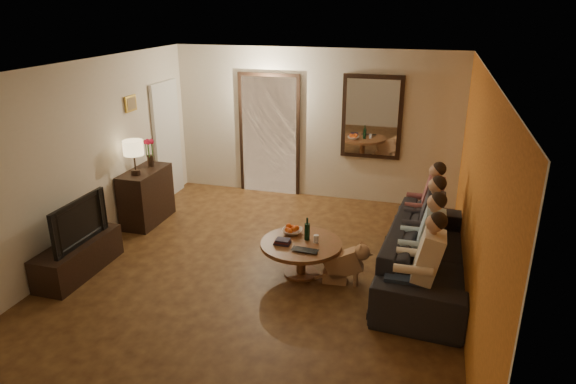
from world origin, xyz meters
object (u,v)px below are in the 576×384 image
(person_a, at_px, (421,272))
(wine_bottle, at_px, (307,228))
(person_c, at_px, (424,227))
(coffee_table, at_px, (301,258))
(table_lamp, at_px, (134,157))
(laptop, at_px, (304,252))
(dog, at_px, (344,262))
(person_d, at_px, (426,210))
(sofa, at_px, (430,255))
(bowl, at_px, (292,231))
(dresser, at_px, (146,196))
(tv_stand, at_px, (79,257))
(tv, at_px, (73,221))
(person_b, at_px, (423,248))

(person_a, relative_size, wine_bottle, 3.87)
(person_c, distance_m, coffee_table, 1.62)
(table_lamp, relative_size, laptop, 1.64)
(dog, bearing_deg, person_d, 47.09)
(sofa, xyz_separation_m, person_d, (-0.10, 0.90, 0.23))
(bowl, relative_size, wine_bottle, 0.84)
(dresser, relative_size, laptop, 2.93)
(person_d, height_order, wine_bottle, person_d)
(person_a, height_order, dog, person_a)
(sofa, bearing_deg, person_a, 178.56)
(dresser, xyz_separation_m, laptop, (2.87, -1.26, 0.03))
(dresser, relative_size, tv_stand, 0.74)
(tv_stand, relative_size, bowl, 5.00)
(tv, xyz_separation_m, person_d, (4.25, 1.88, -0.12))
(dog, bearing_deg, coffee_table, 167.74)
(person_d, bearing_deg, person_a, -90.00)
(dresser, relative_size, wine_bottle, 3.11)
(tv, xyz_separation_m, laptop, (2.87, 0.45, -0.26))
(sofa, distance_m, wine_bottle, 1.55)
(coffee_table, xyz_separation_m, wine_bottle, (0.05, 0.10, 0.38))
(dog, bearing_deg, table_lamp, 160.36)
(tv_stand, height_order, person_c, person_c)
(person_d, xyz_separation_m, bowl, (-1.66, -0.93, -0.12))
(wine_bottle, bearing_deg, tv_stand, -163.53)
(tv, xyz_separation_m, person_b, (4.25, 0.68, -0.12))
(dog, bearing_deg, laptop, -160.42)
(tv_stand, xyz_separation_m, laptop, (2.87, 0.45, 0.25))
(table_lamp, bearing_deg, person_a, -18.45)
(coffee_table, bearing_deg, person_c, 20.29)
(dresser, xyz_separation_m, person_b, (4.25, -1.04, 0.17))
(person_c, relative_size, laptop, 3.65)
(table_lamp, xyz_separation_m, bowl, (2.59, -0.54, -0.64))
(sofa, bearing_deg, tv, 107.60)
(tv_stand, distance_m, laptop, 2.91)
(tv_stand, xyz_separation_m, person_a, (4.25, 0.08, 0.38))
(sofa, bearing_deg, coffee_table, 103.78)
(table_lamp, relative_size, person_c, 0.45)
(wine_bottle, bearing_deg, tv, -163.53)
(dresser, distance_m, person_c, 4.27)
(dresser, xyz_separation_m, bowl, (2.59, -0.76, 0.05))
(tv_stand, relative_size, person_c, 1.08)
(table_lamp, relative_size, bowl, 2.08)
(person_a, relative_size, bowl, 4.63)
(tv, bearing_deg, bowl, -69.79)
(table_lamp, distance_m, coffee_table, 3.01)
(person_a, distance_m, bowl, 1.88)
(person_b, bearing_deg, dog, -179.33)
(table_lamp, xyz_separation_m, sofa, (4.35, -0.52, -0.75))
(person_b, bearing_deg, sofa, 71.57)
(tv, distance_m, person_a, 4.25)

